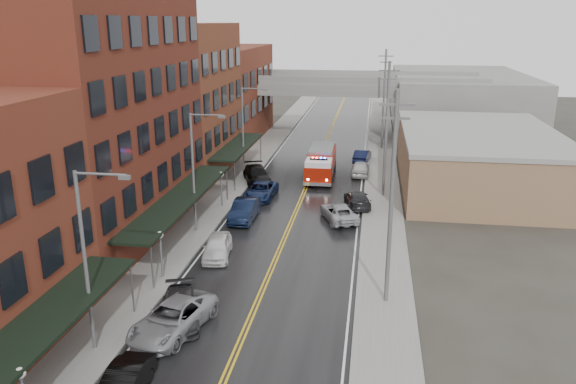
{
  "coord_description": "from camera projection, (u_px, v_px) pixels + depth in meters",
  "views": [
    {
      "loc": [
        6.04,
        -14.04,
        15.34
      ],
      "look_at": [
        -0.02,
        25.55,
        3.0
      ],
      "focal_mm": 35.0,
      "sensor_mm": 36.0,
      "label": 1
    }
  ],
  "objects": [
    {
      "name": "parked_car_right_1",
      "position": [
        357.0,
        199.0,
        47.86
      ],
      "size": [
        2.67,
        4.94,
        1.36
      ],
      "primitive_type": "imported",
      "rotation": [
        0.0,
        0.0,
        3.31
      ],
      "color": "black",
      "rests_on": "ground"
    },
    {
      "name": "parked_car_left_3",
      "position": [
        180.0,
        309.0,
        29.64
      ],
      "size": [
        3.38,
        5.17,
        1.39
      ],
      "primitive_type": "imported",
      "rotation": [
        0.0,
        0.0,
        0.33
      ],
      "color": "#262628",
      "rests_on": "ground"
    },
    {
      "name": "street_lamp_1",
      "position": [
        196.0,
        166.0,
        40.74
      ],
      "size": [
        2.64,
        0.22,
        9.0
      ],
      "color": "#59595B",
      "rests_on": "ground"
    },
    {
      "name": "tan_building",
      "position": [
        477.0,
        160.0,
        53.38
      ],
      "size": [
        14.0,
        22.0,
        5.0
      ],
      "primitive_type": "cube",
      "color": "#906F4D",
      "rests_on": "ground"
    },
    {
      "name": "parked_car_left_4",
      "position": [
        217.0,
        247.0,
        37.66
      ],
      "size": [
        2.32,
        4.49,
        1.46
      ],
      "primitive_type": "imported",
      "rotation": [
        0.0,
        0.0,
        0.14
      ],
      "color": "silver",
      "rests_on": "ground"
    },
    {
      "name": "awning_1",
      "position": [
        181.0,
        198.0,
        40.58
      ],
      "size": [
        2.6,
        18.0,
        3.09
      ],
      "color": "black",
      "rests_on": "ground"
    },
    {
      "name": "curb_right",
      "position": [
        364.0,
        213.0,
        46.15
      ],
      "size": [
        0.3,
        160.0,
        0.15
      ],
      "primitive_type": "cube",
      "color": "gray",
      "rests_on": "ground"
    },
    {
      "name": "parked_car_left_7",
      "position": [
        257.0,
        175.0,
        54.85
      ],
      "size": [
        3.99,
        5.97,
        1.61
      ],
      "primitive_type": "imported",
      "rotation": [
        0.0,
        0.0,
        0.34
      ],
      "color": "black",
      "rests_on": "ground"
    },
    {
      "name": "brick_building_c",
      "position": [
        181.0,
        101.0,
        56.62
      ],
      "size": [
        9.0,
        15.0,
        15.0
      ],
      "primitive_type": "cube",
      "color": "brown",
      "rests_on": "ground"
    },
    {
      "name": "street_lamp_0",
      "position": [
        89.0,
        252.0,
        25.63
      ],
      "size": [
        2.64,
        0.22,
        9.0
      ],
      "color": "#59595B",
      "rests_on": "ground"
    },
    {
      "name": "sidewalk_left",
      "position": [
        212.0,
        206.0,
        48.02
      ],
      "size": [
        3.0,
        160.0,
        0.15
      ],
      "primitive_type": "cube",
      "color": "slate",
      "rests_on": "ground"
    },
    {
      "name": "parked_car_right_3",
      "position": [
        362.0,
        156.0,
        62.87
      ],
      "size": [
        2.06,
        4.49,
        1.43
      ],
      "primitive_type": "imported",
      "rotation": [
        0.0,
        0.0,
        3.01
      ],
      "color": "black",
      "rests_on": "ground"
    },
    {
      "name": "utility_pole_2",
      "position": [
        384.0,
        98.0,
        67.71
      ],
      "size": [
        1.8,
        0.24,
        12.0
      ],
      "color": "#59595B",
      "rests_on": "ground"
    },
    {
      "name": "fire_truck",
      "position": [
        321.0,
        163.0,
        56.17
      ],
      "size": [
        3.39,
        8.23,
        2.99
      ],
      "rotation": [
        0.0,
        0.0,
        0.01
      ],
      "color": "maroon",
      "rests_on": "ground"
    },
    {
      "name": "utility_pole_1",
      "position": [
        386.0,
        128.0,
        48.81
      ],
      "size": [
        1.8,
        0.24,
        12.0
      ],
      "color": "#59595B",
      "rests_on": "ground"
    },
    {
      "name": "street_lamp_2",
      "position": [
        245.0,
        126.0,
        55.86
      ],
      "size": [
        2.64,
        0.22,
        9.0
      ],
      "color": "#59595B",
      "rests_on": "ground"
    },
    {
      "name": "parked_car_left_2",
      "position": [
        173.0,
        318.0,
        28.58
      ],
      "size": [
        3.85,
        6.06,
        1.56
      ],
      "primitive_type": "imported",
      "rotation": [
        0.0,
        0.0,
        -0.24
      ],
      "color": "gray",
      "rests_on": "ground"
    },
    {
      "name": "parked_car_right_2",
      "position": [
        361.0,
        168.0,
        57.42
      ],
      "size": [
        1.82,
        4.49,
        1.53
      ],
      "primitive_type": "imported",
      "rotation": [
        0.0,
        0.0,
        3.14
      ],
      "color": "silver",
      "rests_on": "ground"
    },
    {
      "name": "road",
      "position": [
        296.0,
        211.0,
        46.99
      ],
      "size": [
        11.0,
        160.0,
        0.02
      ],
      "primitive_type": "cube",
      "color": "black",
      "rests_on": "ground"
    },
    {
      "name": "brick_building_far",
      "position": [
        226.0,
        94.0,
        73.6
      ],
      "size": [
        9.0,
        20.0,
        12.0
      ],
      "primitive_type": "cube",
      "color": "maroon",
      "rests_on": "ground"
    },
    {
      "name": "parked_car_right_0",
      "position": [
        339.0,
        212.0,
        44.56
      ],
      "size": [
        3.71,
        5.26,
        1.33
      ],
      "primitive_type": "imported",
      "rotation": [
        0.0,
        0.0,
        3.49
      ],
      "color": "#A2A4A9",
      "rests_on": "ground"
    },
    {
      "name": "sidewalk_right",
      "position": [
        385.0,
        214.0,
        45.91
      ],
      "size": [
        3.0,
        160.0,
        0.15
      ],
      "primitive_type": "cube",
      "color": "slate",
      "rests_on": "ground"
    },
    {
      "name": "right_far_block",
      "position": [
        458.0,
        102.0,
        80.99
      ],
      "size": [
        18.0,
        30.0,
        8.0
      ],
      "primitive_type": "cube",
      "color": "slate",
      "rests_on": "ground"
    },
    {
      "name": "curb_left",
      "position": [
        231.0,
        207.0,
        47.78
      ],
      "size": [
        0.3,
        160.0,
        0.15
      ],
      "primitive_type": "cube",
      "color": "gray",
      "rests_on": "ground"
    },
    {
      "name": "globe_lamp_1",
      "position": [
        160.0,
        244.0,
        34.01
      ],
      "size": [
        0.44,
        0.44,
        3.12
      ],
      "color": "#59595B",
      "rests_on": "ground"
    },
    {
      "name": "utility_pole_0",
      "position": [
        392.0,
        196.0,
        29.92
      ],
      "size": [
        1.8,
        0.24,
        12.0
      ],
      "color": "#59595B",
      "rests_on": "ground"
    },
    {
      "name": "awning_0",
      "position": [
        25.0,
        339.0,
        22.63
      ],
      "size": [
        2.6,
        16.0,
        3.09
      ],
      "color": "black",
      "rests_on": "ground"
    },
    {
      "name": "overpass",
      "position": [
        329.0,
        92.0,
        75.46
      ],
      "size": [
        40.0,
        10.0,
        7.5
      ],
      "color": "slate",
      "rests_on": "ground"
    },
    {
      "name": "parked_car_left_5",
      "position": [
        244.0,
        210.0,
        44.65
      ],
      "size": [
        1.73,
        4.92,
        1.62
      ],
      "primitive_type": "imported",
      "rotation": [
        0.0,
        0.0,
        -0.0
      ],
      "color": "black",
      "rests_on": "ground"
    },
    {
      "name": "awning_2",
      "position": [
        238.0,
        146.0,
        57.11
      ],
      "size": [
        2.6,
        13.0,
        3.09
      ],
      "color": "black",
      "rests_on": "ground"
    },
    {
      "name": "globe_lamp_2",
      "position": [
        221.0,
        181.0,
        47.23
      ],
      "size": [
        0.44,
        0.44,
        3.12
      ],
      "color": "#59595B",
      "rests_on": "ground"
    },
    {
      "name": "brick_building_b",
      "position": [
        97.0,
        113.0,
        39.65
      ],
      "size": [
        9.0,
        20.0,
        18.0
      ],
      "primitive_type": "cube",
      "color": "#531F16",
      "rests_on": "ground"
    },
    {
      "name": "parked_car_left_6",
      "position": [
        261.0,
        191.0,
        50.11
      ],
      "size": [
        2.57,
        5.2,
        1.42
      ],
      "primitive_type": "imported",
      "rotation": [
        0.0,
        0.0,
        -0.04
      ],
      "color": "#121F45",
      "rests_on": "ground"
    }
  ]
}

